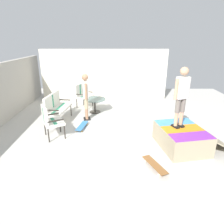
{
  "coord_description": "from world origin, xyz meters",
  "views": [
    {
      "loc": [
        -5.86,
        0.02,
        2.85
      ],
      "look_at": [
        -0.03,
        0.07,
        0.7
      ],
      "focal_mm": 31.98,
      "sensor_mm": 36.0,
      "label": 1
    }
  ],
  "objects_px": {
    "patio_chair_near_house": "(82,93)",
    "skateboard_by_bench": "(82,126)",
    "skate_ramp": "(182,138)",
    "patio_table": "(95,103)",
    "patio_bench": "(56,105)",
    "person_skater": "(182,94)",
    "patio_chair_by_wall": "(50,119)",
    "person_watching": "(86,94)",
    "skateboard_spare": "(155,165)"
  },
  "relations": [
    {
      "from": "patio_bench",
      "to": "patio_chair_near_house",
      "type": "xyz_separation_m",
      "value": [
        1.63,
        -0.7,
        -0.0
      ]
    },
    {
      "from": "patio_bench",
      "to": "skateboard_by_bench",
      "type": "relative_size",
      "value": 1.59
    },
    {
      "from": "patio_chair_near_house",
      "to": "person_skater",
      "type": "relative_size",
      "value": 0.63
    },
    {
      "from": "patio_bench",
      "to": "skateboard_by_bench",
      "type": "bearing_deg",
      "value": -121.22
    },
    {
      "from": "patio_bench",
      "to": "person_skater",
      "type": "relative_size",
      "value": 0.8
    },
    {
      "from": "patio_table",
      "to": "patio_chair_by_wall",
      "type": "bearing_deg",
      "value": 153.27
    },
    {
      "from": "skateboard_by_bench",
      "to": "patio_bench",
      "type": "bearing_deg",
      "value": 58.78
    },
    {
      "from": "patio_chair_by_wall",
      "to": "patio_table",
      "type": "relative_size",
      "value": 1.13
    },
    {
      "from": "patio_bench",
      "to": "patio_chair_by_wall",
      "type": "distance_m",
      "value": 1.31
    },
    {
      "from": "skate_ramp",
      "to": "patio_chair_near_house",
      "type": "distance_m",
      "value": 4.76
    },
    {
      "from": "person_watching",
      "to": "skateboard_by_bench",
      "type": "height_order",
      "value": "person_watching"
    },
    {
      "from": "patio_bench",
      "to": "patio_chair_by_wall",
      "type": "xyz_separation_m",
      "value": [
        -1.3,
        -0.18,
        -0.0
      ]
    },
    {
      "from": "patio_chair_near_house",
      "to": "patio_chair_by_wall",
      "type": "distance_m",
      "value": 2.98
    },
    {
      "from": "skate_ramp",
      "to": "person_watching",
      "type": "xyz_separation_m",
      "value": [
        2.0,
        2.9,
        0.71
      ]
    },
    {
      "from": "skate_ramp",
      "to": "patio_table",
      "type": "height_order",
      "value": "same"
    },
    {
      "from": "person_watching",
      "to": "skateboard_by_bench",
      "type": "bearing_deg",
      "value": 175.72
    },
    {
      "from": "patio_chair_by_wall",
      "to": "person_skater",
      "type": "xyz_separation_m",
      "value": [
        -0.42,
        -3.67,
        0.9
      ]
    },
    {
      "from": "skateboard_spare",
      "to": "patio_table",
      "type": "bearing_deg",
      "value": 24.7
    },
    {
      "from": "patio_table",
      "to": "person_watching",
      "type": "xyz_separation_m",
      "value": [
        -0.77,
        0.24,
        0.59
      ]
    },
    {
      "from": "patio_table",
      "to": "skateboard_spare",
      "type": "bearing_deg",
      "value": -155.3
    },
    {
      "from": "patio_chair_near_house",
      "to": "skateboard_by_bench",
      "type": "relative_size",
      "value": 1.24
    },
    {
      "from": "skate_ramp",
      "to": "person_watching",
      "type": "height_order",
      "value": "person_watching"
    },
    {
      "from": "person_skater",
      "to": "skateboard_by_bench",
      "type": "relative_size",
      "value": 1.98
    },
    {
      "from": "patio_bench",
      "to": "patio_chair_near_house",
      "type": "relative_size",
      "value": 1.28
    },
    {
      "from": "person_skater",
      "to": "skateboard_by_bench",
      "type": "xyz_separation_m",
      "value": [
        1.11,
        2.83,
        -1.43
      ]
    },
    {
      "from": "patio_chair_near_house",
      "to": "patio_chair_by_wall",
      "type": "height_order",
      "value": "same"
    },
    {
      "from": "patio_chair_near_house",
      "to": "skateboard_by_bench",
      "type": "height_order",
      "value": "patio_chair_near_house"
    },
    {
      "from": "skate_ramp",
      "to": "person_skater",
      "type": "distance_m",
      "value": 1.24
    },
    {
      "from": "skateboard_by_bench",
      "to": "person_watching",
      "type": "bearing_deg",
      "value": -4.28
    },
    {
      "from": "skate_ramp",
      "to": "patio_chair_near_house",
      "type": "bearing_deg",
      "value": 43.42
    },
    {
      "from": "patio_table",
      "to": "skateboard_spare",
      "type": "xyz_separation_m",
      "value": [
        -3.76,
        -1.73,
        -0.32
      ]
    },
    {
      "from": "patio_chair_near_house",
      "to": "person_watching",
      "type": "relative_size",
      "value": 0.6
    },
    {
      "from": "person_watching",
      "to": "skateboard_spare",
      "type": "height_order",
      "value": "person_watching"
    },
    {
      "from": "patio_bench",
      "to": "skate_ramp",
      "type": "bearing_deg",
      "value": -114.62
    },
    {
      "from": "patio_bench",
      "to": "patio_chair_near_house",
      "type": "bearing_deg",
      "value": -23.36
    },
    {
      "from": "patio_chair_near_house",
      "to": "person_watching",
      "type": "xyz_separation_m",
      "value": [
        -1.45,
        -0.37,
        0.38
      ]
    },
    {
      "from": "skateboard_by_bench",
      "to": "patio_chair_by_wall",
      "type": "bearing_deg",
      "value": 129.42
    },
    {
      "from": "skateboard_by_bench",
      "to": "patio_chair_near_house",
      "type": "bearing_deg",
      "value": 7.78
    },
    {
      "from": "patio_table",
      "to": "patio_chair_near_house",
      "type": "bearing_deg",
      "value": 41.61
    },
    {
      "from": "patio_table",
      "to": "person_skater",
      "type": "height_order",
      "value": "person_skater"
    },
    {
      "from": "skateboard_by_bench",
      "to": "patio_table",
      "type": "bearing_deg",
      "value": -10.78
    },
    {
      "from": "patio_bench",
      "to": "patio_chair_near_house",
      "type": "distance_m",
      "value": 1.78
    },
    {
      "from": "skate_ramp",
      "to": "person_skater",
      "type": "xyz_separation_m",
      "value": [
        0.1,
        0.13,
        1.23
      ]
    },
    {
      "from": "patio_chair_near_house",
      "to": "person_skater",
      "type": "distance_m",
      "value": 4.68
    },
    {
      "from": "skate_ramp",
      "to": "patio_table",
      "type": "xyz_separation_m",
      "value": [
        2.77,
        2.66,
        0.12
      ]
    },
    {
      "from": "person_skater",
      "to": "skateboard_spare",
      "type": "bearing_deg",
      "value": 143.45
    },
    {
      "from": "skate_ramp",
      "to": "patio_chair_by_wall",
      "type": "relative_size",
      "value": 2.03
    },
    {
      "from": "patio_bench",
      "to": "patio_chair_by_wall",
      "type": "height_order",
      "value": "same"
    },
    {
      "from": "skate_ramp",
      "to": "skateboard_spare",
      "type": "bearing_deg",
      "value": 136.63
    },
    {
      "from": "skateboard_spare",
      "to": "skate_ramp",
      "type": "bearing_deg",
      "value": -43.37
    }
  ]
}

